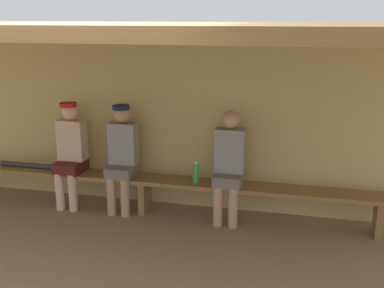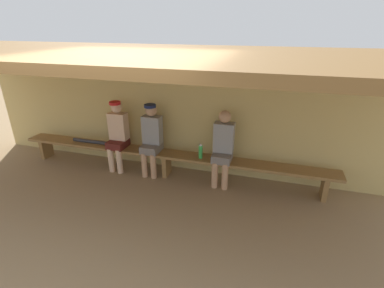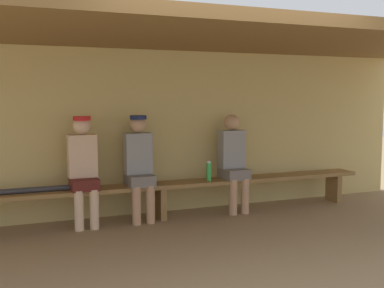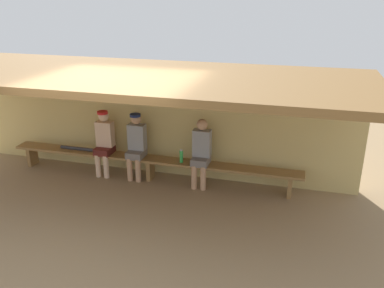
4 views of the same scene
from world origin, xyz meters
name	(u,v)px [view 4 (image 4 of 4)]	position (x,y,z in m)	size (l,w,h in m)	color
ground_plane	(118,217)	(0.00, 0.00, 0.00)	(24.00, 24.00, 0.00)	#937754
back_wall	(157,121)	(0.00, 2.00, 1.10)	(8.00, 0.20, 2.20)	tan
dugout_roof	(127,77)	(0.00, 0.70, 2.26)	(8.00, 2.80, 0.12)	brown
bench	(150,161)	(0.00, 1.55, 0.39)	(6.00, 0.36, 0.46)	olive
player_shirtless_tan	(104,140)	(-0.98, 1.55, 0.75)	(0.34, 0.42, 1.34)	#591E19
player_in_blue	(136,143)	(-0.28, 1.55, 0.75)	(0.34, 0.42, 1.34)	slate
player_with_sunglasses	(201,150)	(1.05, 1.55, 0.73)	(0.34, 0.42, 1.34)	slate
water_bottle_orange	(181,156)	(0.67, 1.51, 0.59)	(0.07, 0.07, 0.26)	green
baseball_bat	(79,149)	(-1.57, 1.55, 0.49)	(0.07, 0.07, 0.86)	#333338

